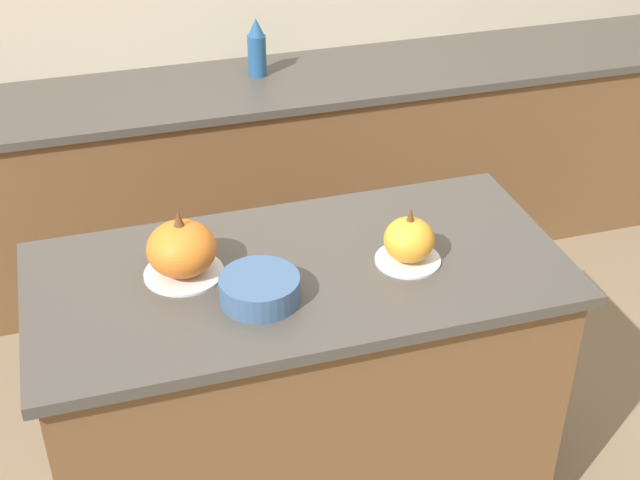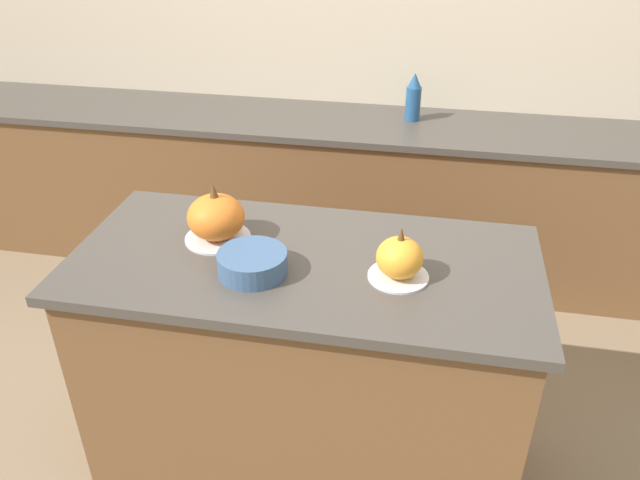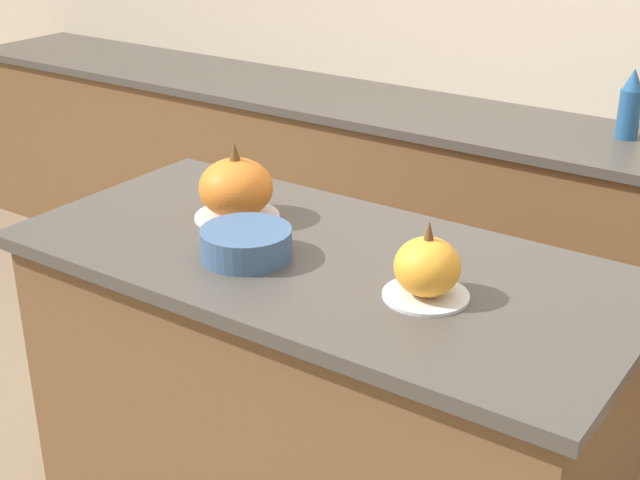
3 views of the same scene
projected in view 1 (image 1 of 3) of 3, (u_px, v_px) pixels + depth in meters
The scene contains 6 objects.
kitchen_island at pixel (301, 395), 2.74m from camera, with size 1.51×0.72×0.95m.
back_counter at pixel (211, 181), 3.96m from camera, with size 6.00×0.60×0.88m.
pumpkin_cake_left at pixel (182, 250), 2.43m from camera, with size 0.22×0.22×0.20m.
pumpkin_cake_right at pixel (409, 242), 2.49m from camera, with size 0.19×0.19×0.18m.
bottle_tall at pixel (257, 48), 3.78m from camera, with size 0.08×0.08×0.25m.
mixing_bowl at pixel (260, 289), 2.35m from camera, with size 0.22×0.22×0.07m.
Camera 1 is at (-0.53, -1.98, 2.36)m, focal length 50.00 mm.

